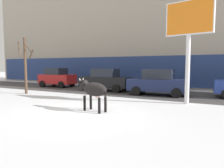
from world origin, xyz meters
name	(u,v)px	position (x,y,z in m)	size (l,w,h in m)	color
ground_plane	(83,112)	(0.00, 0.00, 0.00)	(120.00, 120.00, 0.00)	white
road_strip	(142,93)	(0.00, 7.65, 0.00)	(60.00, 5.60, 0.01)	#423F3F
building_facade	(166,23)	(0.00, 14.59, 6.48)	(44.00, 6.10, 13.00)	#A39989
cow_black	(94,90)	(0.28, 0.50, 0.99)	(1.94, 0.92, 1.54)	black
billboard	(189,24)	(3.78, 4.45, 4.31)	(2.52, 0.65, 5.56)	silver
car_red_hatchback	(57,77)	(-9.05, 8.14, 0.93)	(3.60, 2.10, 1.86)	red
car_black_sedan	(105,80)	(-3.18, 7.56, 0.91)	(4.30, 2.19, 1.84)	black
car_navy_sedan	(158,82)	(1.45, 7.08, 0.91)	(4.30, 2.19, 1.84)	#19234C
pedestrian_near_billboard	(114,78)	(-3.92, 10.60, 0.88)	(0.36, 0.24, 1.73)	#282833
pedestrian_by_cars	(189,80)	(3.02, 10.60, 0.88)	(0.36, 0.24, 1.73)	#282833
bare_tree_left_lot	(25,64)	(-7.46, 3.15, 2.24)	(1.25, 1.26, 4.16)	#4C3828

